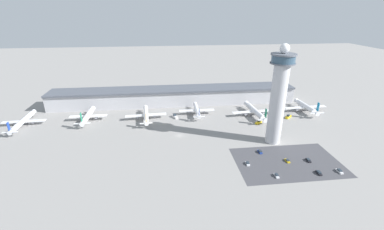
{
  "coord_description": "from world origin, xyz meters",
  "views": [
    {
      "loc": [
        -10.32,
        -170.09,
        87.48
      ],
      "look_at": [
        10.05,
        6.41,
        13.63
      ],
      "focal_mm": 24.0,
      "sensor_mm": 36.0,
      "label": 1
    }
  ],
  "objects_px": {
    "control_tower": "(278,95)",
    "airplane_gate_charlie": "(146,115)",
    "airplane_gate_alpha": "(23,121)",
    "service_truck_fuel": "(259,122)",
    "airplane_gate_bravo": "(88,116)",
    "service_truck_baggage": "(175,116)",
    "airplane_gate_echo": "(255,111)",
    "car_yellow_taxi": "(277,176)",
    "car_white_wagon": "(287,161)",
    "car_green_van": "(260,152)",
    "car_blue_compact": "(248,164)",
    "car_navy_sedan": "(308,160)",
    "airplane_gate_delta": "(197,110)",
    "airplane_gate_foxtrot": "(306,107)",
    "car_red_hatchback": "(339,171)",
    "car_silver_sedan": "(319,173)",
    "service_truck_water": "(288,117)"
  },
  "relations": [
    {
      "from": "control_tower",
      "to": "airplane_gate_charlie",
      "type": "relative_size",
      "value": 1.76
    },
    {
      "from": "airplane_gate_alpha",
      "to": "service_truck_fuel",
      "type": "bearing_deg",
      "value": -5.31
    },
    {
      "from": "service_truck_fuel",
      "to": "airplane_gate_bravo",
      "type": "bearing_deg",
      "value": 171.19
    },
    {
      "from": "service_truck_fuel",
      "to": "service_truck_baggage",
      "type": "distance_m",
      "value": 70.71
    },
    {
      "from": "airplane_gate_echo",
      "to": "car_yellow_taxi",
      "type": "relative_size",
      "value": 10.09
    },
    {
      "from": "control_tower",
      "to": "car_white_wagon",
      "type": "relative_size",
      "value": 15.04
    },
    {
      "from": "service_truck_fuel",
      "to": "airplane_gate_alpha",
      "type": "bearing_deg",
      "value": 174.69
    },
    {
      "from": "car_green_van",
      "to": "airplane_gate_echo",
      "type": "bearing_deg",
      "value": 73.84
    },
    {
      "from": "car_blue_compact",
      "to": "car_navy_sedan",
      "type": "height_order",
      "value": "car_navy_sedan"
    },
    {
      "from": "airplane_gate_delta",
      "to": "airplane_gate_alpha",
      "type": "bearing_deg",
      "value": -177.19
    },
    {
      "from": "airplane_gate_alpha",
      "to": "airplane_gate_delta",
      "type": "xyz_separation_m",
      "value": [
        141.86,
        6.97,
        0.47
      ]
    },
    {
      "from": "airplane_gate_echo",
      "to": "airplane_gate_foxtrot",
      "type": "relative_size",
      "value": 1.07
    },
    {
      "from": "airplane_gate_bravo",
      "to": "airplane_gate_delta",
      "type": "height_order",
      "value": "airplane_gate_bravo"
    },
    {
      "from": "service_truck_fuel",
      "to": "car_red_hatchback",
      "type": "relative_size",
      "value": 1.33
    },
    {
      "from": "service_truck_fuel",
      "to": "car_silver_sedan",
      "type": "height_order",
      "value": "service_truck_fuel"
    },
    {
      "from": "airplane_gate_charlie",
      "to": "service_truck_baggage",
      "type": "bearing_deg",
      "value": 3.42
    },
    {
      "from": "airplane_gate_delta",
      "to": "airplane_gate_foxtrot",
      "type": "relative_size",
      "value": 0.85
    },
    {
      "from": "airplane_gate_delta",
      "to": "car_green_van",
      "type": "relative_size",
      "value": 7.27
    },
    {
      "from": "service_truck_fuel",
      "to": "car_blue_compact",
      "type": "height_order",
      "value": "service_truck_fuel"
    },
    {
      "from": "car_red_hatchback",
      "to": "car_navy_sedan",
      "type": "relative_size",
      "value": 1.06
    },
    {
      "from": "car_yellow_taxi",
      "to": "airplane_gate_echo",
      "type": "bearing_deg",
      "value": 78.48
    },
    {
      "from": "airplane_gate_charlie",
      "to": "airplane_gate_delta",
      "type": "xyz_separation_m",
      "value": [
        44.3,
        5.8,
        0.09
      ]
    },
    {
      "from": "airplane_gate_foxtrot",
      "to": "airplane_gate_echo",
      "type": "bearing_deg",
      "value": -174.94
    },
    {
      "from": "airplane_gate_foxtrot",
      "to": "service_truck_baggage",
      "type": "distance_m",
      "value": 119.76
    },
    {
      "from": "service_truck_baggage",
      "to": "car_yellow_taxi",
      "type": "xyz_separation_m",
      "value": [
        52.32,
        -91.19,
        -0.44
      ]
    },
    {
      "from": "airplane_gate_charlie",
      "to": "car_silver_sedan",
      "type": "bearing_deg",
      "value": -41.42
    },
    {
      "from": "airplane_gate_bravo",
      "to": "car_yellow_taxi",
      "type": "distance_m",
      "value": 155.73
    },
    {
      "from": "control_tower",
      "to": "service_truck_baggage",
      "type": "xyz_separation_m",
      "value": [
        -66.47,
        51.38,
        -33.88
      ]
    },
    {
      "from": "service_truck_water",
      "to": "control_tower",
      "type": "bearing_deg",
      "value": -128.15
    },
    {
      "from": "control_tower",
      "to": "airplane_gate_delta",
      "type": "xyz_separation_m",
      "value": [
        -46.7,
        55.72,
        -30.55
      ]
    },
    {
      "from": "service_truck_water",
      "to": "car_green_van",
      "type": "xyz_separation_m",
      "value": [
        -45.13,
        -53.2,
        -0.49
      ]
    },
    {
      "from": "airplane_gate_echo",
      "to": "car_silver_sedan",
      "type": "distance_m",
      "value": 87.8
    },
    {
      "from": "airplane_gate_charlie",
      "to": "car_navy_sedan",
      "type": "relative_size",
      "value": 8.49
    },
    {
      "from": "airplane_gate_bravo",
      "to": "car_navy_sedan",
      "type": "bearing_deg",
      "value": -27.8
    },
    {
      "from": "airplane_gate_echo",
      "to": "car_blue_compact",
      "type": "distance_m",
      "value": 79.47
    },
    {
      "from": "service_truck_water",
      "to": "car_silver_sedan",
      "type": "relative_size",
      "value": 1.52
    },
    {
      "from": "control_tower",
      "to": "airplane_gate_delta",
      "type": "height_order",
      "value": "control_tower"
    },
    {
      "from": "control_tower",
      "to": "car_blue_compact",
      "type": "relative_size",
      "value": 15.31
    },
    {
      "from": "airplane_gate_delta",
      "to": "car_silver_sedan",
      "type": "distance_m",
      "value": 111.87
    },
    {
      "from": "airplane_gate_alpha",
      "to": "airplane_gate_bravo",
      "type": "relative_size",
      "value": 1.23
    },
    {
      "from": "car_red_hatchback",
      "to": "car_yellow_taxi",
      "type": "bearing_deg",
      "value": 179.83
    },
    {
      "from": "airplane_gate_alpha",
      "to": "airplane_gate_charlie",
      "type": "bearing_deg",
      "value": 0.69
    },
    {
      "from": "airplane_gate_bravo",
      "to": "car_blue_compact",
      "type": "xyz_separation_m",
      "value": [
        112.71,
        -78.98,
        -4.03
      ]
    },
    {
      "from": "airplane_gate_alpha",
      "to": "airplane_gate_bravo",
      "type": "distance_m",
      "value": 49.52
    },
    {
      "from": "service_truck_baggage",
      "to": "service_truck_water",
      "type": "bearing_deg",
      "value": -6.93
    },
    {
      "from": "car_red_hatchback",
      "to": "airplane_gate_bravo",
      "type": "bearing_deg",
      "value": 150.35
    },
    {
      "from": "airplane_gate_delta",
      "to": "car_white_wagon",
      "type": "xyz_separation_m",
      "value": [
        45.61,
        -81.55,
        -3.85
      ]
    },
    {
      "from": "airplane_gate_foxtrot",
      "to": "car_red_hatchback",
      "type": "xyz_separation_m",
      "value": [
        -29.41,
        -91.67,
        -4.04
      ]
    },
    {
      "from": "car_navy_sedan",
      "to": "car_white_wagon",
      "type": "bearing_deg",
      "value": 175.53
    },
    {
      "from": "service_truck_fuel",
      "to": "car_green_van",
      "type": "xyz_separation_m",
      "value": [
        -15.35,
        -44.77,
        -0.4
      ]
    }
  ]
}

